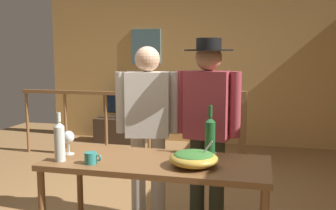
# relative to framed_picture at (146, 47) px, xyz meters

# --- Properties ---
(back_wall) EXTENTS (5.52, 0.10, 2.61)m
(back_wall) POSITION_rel_framed_picture_xyz_m (0.96, 0.06, -0.35)
(back_wall) COLOR tan
(back_wall) RESTS_ON ground_plane
(framed_picture) EXTENTS (0.52, 0.03, 0.61)m
(framed_picture) POSITION_rel_framed_picture_xyz_m (0.00, 0.00, 0.00)
(framed_picture) COLOR slate
(stair_railing) EXTENTS (3.39, 0.10, 1.04)m
(stair_railing) POSITION_rel_framed_picture_xyz_m (0.61, -1.27, -0.99)
(stair_railing) COLOR brown
(stair_railing) RESTS_ON ground_plane
(tv_console) EXTENTS (0.90, 0.40, 0.42)m
(tv_console) POSITION_rel_framed_picture_xyz_m (-0.37, -0.29, -1.44)
(tv_console) COLOR #38281E
(tv_console) RESTS_ON ground_plane
(flat_screen_tv) EXTENTS (0.60, 0.12, 0.45)m
(flat_screen_tv) POSITION_rel_framed_picture_xyz_m (-0.37, -0.32, -0.96)
(flat_screen_tv) COLOR black
(flat_screen_tv) RESTS_ON tv_console
(serving_table) EXTENTS (1.58, 0.65, 0.79)m
(serving_table) POSITION_rel_framed_picture_xyz_m (1.27, -3.90, -0.95)
(serving_table) COLOR brown
(serving_table) RESTS_ON ground_plane
(salad_bowl) EXTENTS (0.33, 0.33, 0.18)m
(salad_bowl) POSITION_rel_framed_picture_xyz_m (1.55, -3.98, -0.81)
(salad_bowl) COLOR gold
(salad_bowl) RESTS_ON serving_table
(wine_glass) EXTENTS (0.09, 0.09, 0.18)m
(wine_glass) POSITION_rel_framed_picture_xyz_m (0.59, -3.90, -0.74)
(wine_glass) COLOR silver
(wine_glass) RESTS_ON serving_table
(wine_bottle_clear) EXTENTS (0.07, 0.07, 0.35)m
(wine_bottle_clear) POSITION_rel_framed_picture_xyz_m (0.62, -4.08, -0.72)
(wine_bottle_clear) COLOR silver
(wine_bottle_clear) RESTS_ON serving_table
(wine_bottle_green) EXTENTS (0.08, 0.08, 0.37)m
(wine_bottle_green) POSITION_rel_framed_picture_xyz_m (1.62, -3.66, -0.72)
(wine_bottle_green) COLOR #1E5628
(wine_bottle_green) RESTS_ON serving_table
(mug_teal) EXTENTS (0.12, 0.08, 0.08)m
(mug_teal) POSITION_rel_framed_picture_xyz_m (0.86, -4.09, -0.83)
(mug_teal) COLOR teal
(mug_teal) RESTS_ON serving_table
(person_standing_left) EXTENTS (0.56, 0.29, 1.60)m
(person_standing_left) POSITION_rel_framed_picture_xyz_m (1.00, -3.23, -0.71)
(person_standing_left) COLOR beige
(person_standing_left) RESTS_ON ground_plane
(person_standing_right) EXTENTS (0.56, 0.41, 1.66)m
(person_standing_right) POSITION_rel_framed_picture_xyz_m (1.54, -3.23, -0.66)
(person_standing_right) COLOR #2D3323
(person_standing_right) RESTS_ON ground_plane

